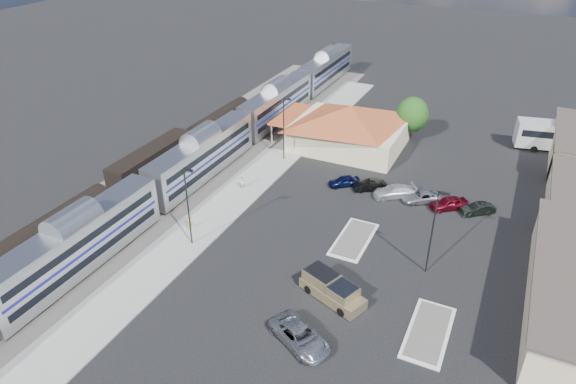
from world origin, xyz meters
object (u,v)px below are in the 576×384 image
at_px(station_depot, 349,126).
at_px(pickup_truck, 333,290).
at_px(coach_bus, 565,136).
at_px(suv, 300,336).

distance_m(station_depot, pickup_truck, 33.06).
bearing_deg(coach_bus, suv, 147.41).
distance_m(pickup_truck, coach_bus, 46.72).
height_order(pickup_truck, suv, pickup_truck).
height_order(suv, coach_bus, coach_bus).
relative_size(pickup_truck, coach_bus, 0.50).
xyz_separation_m(pickup_truck, coach_bus, (18.30, 42.97, 1.38)).
relative_size(suv, coach_bus, 0.43).
bearing_deg(suv, station_depot, 42.15).
distance_m(suv, coach_bus, 52.59).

